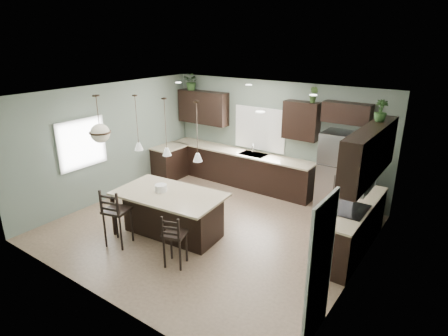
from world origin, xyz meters
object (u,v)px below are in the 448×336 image
refrigerator (341,172)px  serving_dish (161,188)px  bar_stool_left (117,216)px  plant_back_left (192,81)px  kitchen_island (170,214)px  bar_stool_right (175,240)px

refrigerator → serving_dish: (-2.56, -3.12, 0.07)m
bar_stool_left → refrigerator: bearing=38.7°
plant_back_left → refrigerator: bearing=-1.7°
kitchen_island → bar_stool_left: bearing=-129.7°
refrigerator → bar_stool_left: refrigerator is taller
kitchen_island → bar_stool_left: bar_stool_left is taller
refrigerator → bar_stool_left: bearing=-126.7°
bar_stool_right → plant_back_left: 5.32m
bar_stool_left → plant_back_left: 4.79m
kitchen_island → bar_stool_right: 1.08m
bar_stool_left → plant_back_left: (-1.48, 4.07, 2.05)m
refrigerator → plant_back_left: size_ratio=3.85×
refrigerator → serving_dish: size_ratio=7.71×
refrigerator → bar_stool_left: 4.93m
serving_dish → bar_stool_left: bar_stool_left is taller
serving_dish → plant_back_left: bearing=119.7°
refrigerator → plant_back_left: bearing=178.3°
plant_back_left → serving_dish: bearing=-60.3°
refrigerator → plant_back_left: 4.74m
kitchen_island → bar_stool_right: size_ratio=2.13×
serving_dish → plant_back_left: 4.09m
refrigerator → kitchen_island: refrigerator is taller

